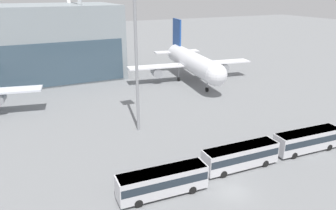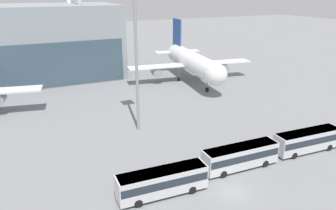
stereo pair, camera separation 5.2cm
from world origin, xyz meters
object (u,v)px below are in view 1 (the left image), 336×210
object	(u,v)px
shuttle_bus_0	(162,181)
shuttle_bus_1	(240,155)
shuttle_bus_2	(308,139)
airliner_at_gate_far	(192,62)
floodlight_mast	(135,8)

from	to	relation	value
shuttle_bus_0	shuttle_bus_1	distance (m)	12.40
shuttle_bus_0	shuttle_bus_2	distance (m)	24.72
airliner_at_gate_far	shuttle_bus_0	distance (m)	52.52
shuttle_bus_0	floodlight_mast	xyz separation A→B (m)	(4.30, 19.44, 18.85)
shuttle_bus_2	floodlight_mast	distance (m)	33.50
airliner_at_gate_far	shuttle_bus_2	distance (m)	43.36
shuttle_bus_1	floodlight_mast	xyz separation A→B (m)	(-8.05, 18.38, 18.85)
shuttle_bus_1	shuttle_bus_2	world-z (taller)	same
shuttle_bus_1	airliner_at_gate_far	bearing A→B (deg)	70.82
airliner_at_gate_far	shuttle_bus_1	distance (m)	45.89
shuttle_bus_1	shuttle_bus_2	distance (m)	12.36
shuttle_bus_2	floodlight_mast	xyz separation A→B (m)	(-20.41, 18.72, 18.85)
airliner_at_gate_far	shuttle_bus_0	bearing A→B (deg)	-25.24
shuttle_bus_2	shuttle_bus_1	bearing A→B (deg)	-178.22
shuttle_bus_0	shuttle_bus_1	xyz separation A→B (m)	(12.36, 1.06, 0.00)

